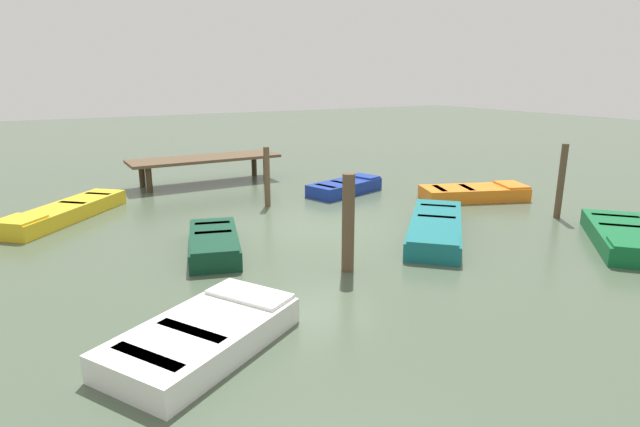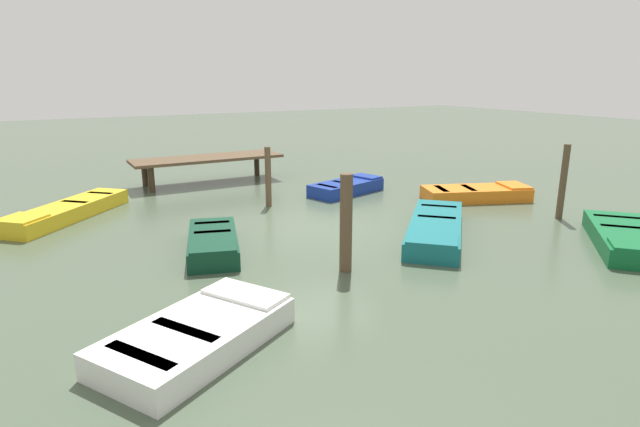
# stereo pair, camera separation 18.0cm
# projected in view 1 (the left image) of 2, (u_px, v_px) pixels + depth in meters

# --- Properties ---
(ground_plane) EXTENTS (80.00, 80.00, 0.00)m
(ground_plane) POSITION_uv_depth(u_px,v_px,m) (320.00, 227.00, 13.25)
(ground_plane) COLOR #475642
(dock_segment) EXTENTS (5.30, 1.66, 0.95)m
(dock_segment) POSITION_uv_depth(u_px,v_px,m) (205.00, 160.00, 18.31)
(dock_segment) COLOR brown
(dock_segment) RESTS_ON ground_plane
(rowboat_blue) EXTENTS (2.83, 1.79, 0.46)m
(rowboat_blue) POSITION_uv_depth(u_px,v_px,m) (345.00, 187.00, 16.91)
(rowboat_blue) COLOR navy
(rowboat_blue) RESTS_ON ground_plane
(rowboat_white) EXTENTS (3.18, 2.70, 0.46)m
(rowboat_white) POSITION_uv_depth(u_px,v_px,m) (204.00, 335.00, 7.30)
(rowboat_white) COLOR silver
(rowboat_white) RESTS_ON ground_plane
(rowboat_dark_green) EXTENTS (1.78, 2.92, 0.46)m
(rowboat_dark_green) POSITION_uv_depth(u_px,v_px,m) (214.00, 243.00, 11.29)
(rowboat_dark_green) COLOR #0C3823
(rowboat_dark_green) RESTS_ON ground_plane
(rowboat_teal) EXTENTS (3.72, 3.80, 0.46)m
(rowboat_teal) POSITION_uv_depth(u_px,v_px,m) (436.00, 227.00, 12.43)
(rowboat_teal) COLOR #14666B
(rowboat_teal) RESTS_ON ground_plane
(rowboat_orange) EXTENTS (3.45, 2.29, 0.46)m
(rowboat_orange) POSITION_uv_depth(u_px,v_px,m) (474.00, 193.00, 16.08)
(rowboat_orange) COLOR orange
(rowboat_orange) RESTS_ON ground_plane
(rowboat_green) EXTENTS (3.40, 3.30, 0.46)m
(rowboat_green) POSITION_uv_depth(u_px,v_px,m) (626.00, 237.00, 11.72)
(rowboat_green) COLOR #0F602D
(rowboat_green) RESTS_ON ground_plane
(rowboat_yellow) EXTENTS (3.48, 3.69, 0.46)m
(rowboat_yellow) POSITION_uv_depth(u_px,v_px,m) (65.00, 212.00, 13.82)
(rowboat_yellow) COLOR gold
(rowboat_yellow) RESTS_ON ground_plane
(mooring_piling_mid_left) EXTENTS (0.25, 0.25, 1.97)m
(mooring_piling_mid_left) POSITION_uv_depth(u_px,v_px,m) (348.00, 223.00, 10.03)
(mooring_piling_mid_left) COLOR brown
(mooring_piling_mid_left) RESTS_ON ground_plane
(mooring_piling_far_right) EXTENTS (0.18, 0.18, 2.03)m
(mooring_piling_far_right) POSITION_uv_depth(u_px,v_px,m) (561.00, 181.00, 13.82)
(mooring_piling_far_right) COLOR brown
(mooring_piling_far_right) RESTS_ON ground_plane
(mooring_piling_near_left) EXTENTS (0.17, 0.17, 1.77)m
(mooring_piling_near_left) POSITION_uv_depth(u_px,v_px,m) (267.00, 177.00, 15.08)
(mooring_piling_near_left) COLOR brown
(mooring_piling_near_left) RESTS_ON ground_plane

